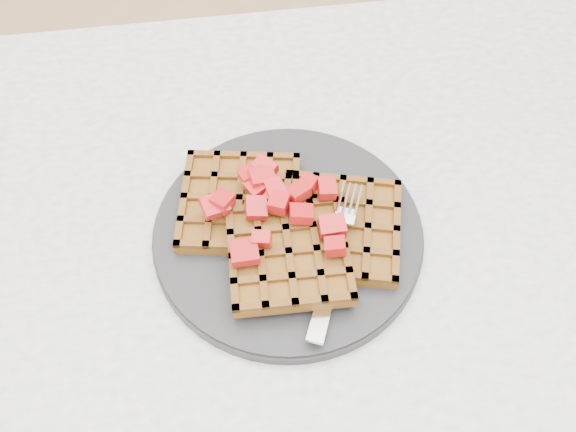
# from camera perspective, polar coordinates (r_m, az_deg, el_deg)

# --- Properties ---
(table) EXTENTS (1.20, 0.80, 0.75)m
(table) POSITION_cam_1_polar(r_m,az_deg,el_deg) (0.77, 12.11, -7.45)
(table) COLOR silver
(table) RESTS_ON ground
(plate) EXTENTS (0.28, 0.28, 0.02)m
(plate) POSITION_cam_1_polar(r_m,az_deg,el_deg) (0.66, 0.00, -1.57)
(plate) COLOR black
(plate) RESTS_ON table
(waffles) EXTENTS (0.24, 0.20, 0.03)m
(waffles) POSITION_cam_1_polar(r_m,az_deg,el_deg) (0.64, 0.06, -0.92)
(waffles) COLOR brown
(waffles) RESTS_ON plate
(strawberry_pile) EXTENTS (0.15, 0.15, 0.02)m
(strawberry_pile) POSITION_cam_1_polar(r_m,az_deg,el_deg) (0.62, 0.00, 0.73)
(strawberry_pile) COLOR #910307
(strawberry_pile) RESTS_ON waffles
(fork) EXTENTS (0.09, 0.18, 0.02)m
(fork) POSITION_cam_1_polar(r_m,az_deg,el_deg) (0.63, 4.38, -3.37)
(fork) COLOR silver
(fork) RESTS_ON plate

